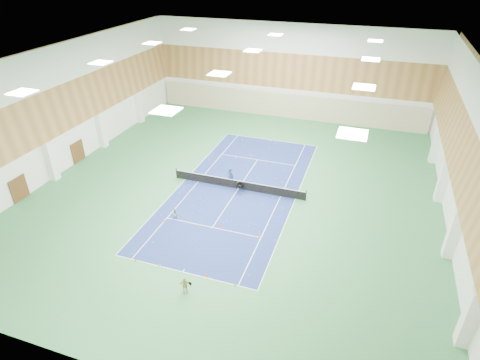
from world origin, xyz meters
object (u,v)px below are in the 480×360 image
(ball_cart, at_px, (240,188))
(coach, at_px, (231,176))
(tennis_net, at_px, (238,184))
(child_apron, at_px, (185,285))
(child_court, at_px, (176,214))

(ball_cart, bearing_deg, coach, 151.07)
(tennis_net, height_order, child_apron, child_apron)
(coach, bearing_deg, child_court, 89.62)
(tennis_net, bearing_deg, ball_cart, -57.68)
(child_apron, bearing_deg, ball_cart, 69.83)
(tennis_net, distance_m, child_apron, 13.60)
(child_court, bearing_deg, tennis_net, 27.39)
(child_apron, bearing_deg, coach, 74.98)
(tennis_net, xyz_separation_m, coach, (-0.96, 0.60, 0.35))
(tennis_net, height_order, coach, coach)
(tennis_net, xyz_separation_m, child_court, (-3.32, -6.30, -0.03))
(ball_cart, bearing_deg, tennis_net, 135.19)
(child_apron, bearing_deg, child_court, 97.86)
(coach, relative_size, child_apron, 1.44)
(tennis_net, height_order, ball_cart, tennis_net)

